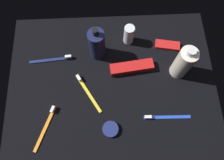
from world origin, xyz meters
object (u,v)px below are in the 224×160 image
(toothbrush_blue, at_px, (164,117))
(snack_bar_red, at_px, (167,45))
(toothbrush_navy, at_px, (53,59))
(deodorant_stick, at_px, (129,35))
(toothbrush_orange, at_px, (46,125))
(toothpaste_box_red, at_px, (132,67))
(cream_tin_left, at_px, (110,129))
(bodywash_bottle, at_px, (183,63))
(toothbrush_yellow, at_px, (87,91))
(lotion_bottle, at_px, (97,44))

(toothbrush_blue, bearing_deg, snack_bar_red, 80.51)
(toothbrush_navy, bearing_deg, deodorant_stick, 13.92)
(toothbrush_navy, relative_size, toothbrush_orange, 1.05)
(toothpaste_box_red, bearing_deg, snack_bar_red, 25.01)
(toothbrush_blue, bearing_deg, toothbrush_navy, 148.87)
(toothbrush_blue, distance_m, cream_tin_left, 0.21)
(bodywash_bottle, height_order, deodorant_stick, bodywash_bottle)
(toothbrush_blue, bearing_deg, toothbrush_yellow, 158.35)
(toothbrush_blue, bearing_deg, bodywash_bottle, 67.35)
(bodywash_bottle, xyz_separation_m, toothbrush_navy, (-0.51, 0.07, -0.08))
(bodywash_bottle, distance_m, toothpaste_box_red, 0.20)
(deodorant_stick, height_order, toothbrush_blue, deodorant_stick)
(toothbrush_yellow, distance_m, toothbrush_navy, 0.20)
(deodorant_stick, distance_m, toothpaste_box_red, 0.14)
(lotion_bottle, height_order, toothbrush_blue, lotion_bottle)
(toothbrush_orange, xyz_separation_m, snack_bar_red, (0.50, 0.32, 0.00))
(toothbrush_yellow, bearing_deg, lotion_bottle, 74.33)
(bodywash_bottle, bearing_deg, toothbrush_navy, 171.83)
(toothbrush_yellow, relative_size, toothbrush_navy, 0.89)
(deodorant_stick, xyz_separation_m, toothpaste_box_red, (0.00, -0.14, -0.03))
(toothbrush_orange, bearing_deg, lotion_bottle, 55.82)
(lotion_bottle, height_order, toothpaste_box_red, lotion_bottle)
(toothbrush_yellow, bearing_deg, toothpaste_box_red, 26.11)
(deodorant_stick, distance_m, toothbrush_navy, 0.33)
(cream_tin_left, bearing_deg, bodywash_bottle, 38.22)
(lotion_bottle, distance_m, cream_tin_left, 0.33)
(toothbrush_navy, bearing_deg, lotion_bottle, 6.95)
(toothbrush_navy, xyz_separation_m, toothbrush_orange, (-0.01, -0.28, 0.00))
(toothbrush_yellow, bearing_deg, toothbrush_orange, -140.21)
(bodywash_bottle, relative_size, deodorant_stick, 1.89)
(lotion_bottle, bearing_deg, bodywash_bottle, -16.51)
(toothbrush_blue, bearing_deg, deodorant_stick, 108.58)
(lotion_bottle, xyz_separation_m, toothpaste_box_red, (0.14, -0.08, -0.06))
(bodywash_bottle, bearing_deg, cream_tin_left, -141.78)
(cream_tin_left, bearing_deg, snack_bar_red, 53.00)
(lotion_bottle, distance_m, toothpaste_box_red, 0.17)
(deodorant_stick, relative_size, cream_tin_left, 1.59)
(toothbrush_blue, relative_size, toothbrush_orange, 1.05)
(toothbrush_orange, distance_m, snack_bar_red, 0.59)
(toothpaste_box_red, distance_m, snack_bar_red, 0.19)
(deodorant_stick, height_order, cream_tin_left, deodorant_stick)
(toothbrush_yellow, xyz_separation_m, toothbrush_orange, (-0.15, -0.13, 0.00))
(lotion_bottle, height_order, bodywash_bottle, bodywash_bottle)
(lotion_bottle, distance_m, deodorant_stick, 0.15)
(snack_bar_red, xyz_separation_m, cream_tin_left, (-0.26, -0.34, 0.00))
(toothbrush_yellow, height_order, toothbrush_blue, same)
(toothbrush_blue, bearing_deg, cream_tin_left, -169.98)
(lotion_bottle, bearing_deg, deodorant_stick, 23.12)
(toothpaste_box_red, bearing_deg, deodorant_stick, 85.08)
(deodorant_stick, relative_size, toothbrush_yellow, 0.60)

